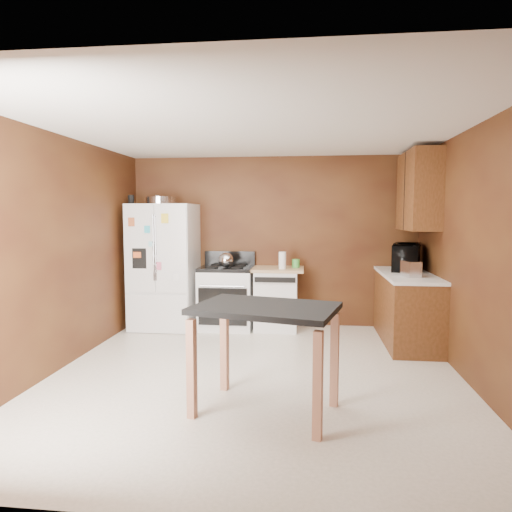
% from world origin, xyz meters
% --- Properties ---
extents(floor, '(4.50, 4.50, 0.00)m').
position_xyz_m(floor, '(0.00, 0.00, 0.00)').
color(floor, white).
rests_on(floor, ground).
extents(ceiling, '(4.50, 4.50, 0.00)m').
position_xyz_m(ceiling, '(0.00, 0.00, 2.50)').
color(ceiling, white).
rests_on(ceiling, ground).
extents(wall_back, '(4.20, 0.00, 4.20)m').
position_xyz_m(wall_back, '(0.00, 2.25, 1.25)').
color(wall_back, '#593517').
rests_on(wall_back, ground).
extents(wall_front, '(4.20, 0.00, 4.20)m').
position_xyz_m(wall_front, '(0.00, -2.25, 1.25)').
color(wall_front, '#593517').
rests_on(wall_front, ground).
extents(wall_left, '(0.00, 4.50, 4.50)m').
position_xyz_m(wall_left, '(-2.10, 0.00, 1.25)').
color(wall_left, '#593517').
rests_on(wall_left, ground).
extents(wall_right, '(0.00, 4.50, 4.50)m').
position_xyz_m(wall_right, '(2.10, 0.00, 1.25)').
color(wall_right, '#593517').
rests_on(wall_right, ground).
extents(roasting_pan, '(0.42, 0.42, 0.11)m').
position_xyz_m(roasting_pan, '(-1.60, 1.93, 1.85)').
color(roasting_pan, silver).
rests_on(roasting_pan, refrigerator).
extents(pen_cup, '(0.08, 0.08, 0.13)m').
position_xyz_m(pen_cup, '(-2.00, 1.80, 1.86)').
color(pen_cup, black).
rests_on(pen_cup, refrigerator).
extents(kettle, '(0.21, 0.21, 0.21)m').
position_xyz_m(kettle, '(-0.63, 1.82, 1.01)').
color(kettle, silver).
rests_on(kettle, gas_range).
extents(paper_towel, '(0.13, 0.13, 0.24)m').
position_xyz_m(paper_towel, '(0.17, 1.84, 1.01)').
color(paper_towel, white).
rests_on(paper_towel, dishwasher).
extents(green_canister, '(0.13, 0.13, 0.12)m').
position_xyz_m(green_canister, '(0.35, 2.01, 0.95)').
color(green_canister, green).
rests_on(green_canister, dishwasher).
extents(toaster, '(0.21, 0.29, 0.19)m').
position_xyz_m(toaster, '(1.78, 1.16, 0.99)').
color(toaster, silver).
rests_on(toaster, right_cabinets).
extents(microwave, '(0.56, 0.69, 0.33)m').
position_xyz_m(microwave, '(1.84, 1.75, 1.07)').
color(microwave, black).
rests_on(microwave, right_cabinets).
extents(refrigerator, '(0.90, 0.80, 1.80)m').
position_xyz_m(refrigerator, '(-1.55, 1.86, 0.90)').
color(refrigerator, white).
rests_on(refrigerator, ground).
extents(gas_range, '(0.76, 0.68, 1.10)m').
position_xyz_m(gas_range, '(-0.64, 1.92, 0.46)').
color(gas_range, white).
rests_on(gas_range, ground).
extents(dishwasher, '(0.78, 0.63, 0.89)m').
position_xyz_m(dishwasher, '(0.08, 1.95, 0.45)').
color(dishwasher, white).
rests_on(dishwasher, ground).
extents(right_cabinets, '(0.63, 1.58, 2.45)m').
position_xyz_m(right_cabinets, '(1.84, 1.48, 0.91)').
color(right_cabinets, brown).
rests_on(right_cabinets, ground).
extents(island, '(1.29, 1.02, 0.91)m').
position_xyz_m(island, '(0.18, -0.83, 0.76)').
color(island, black).
rests_on(island, ground).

